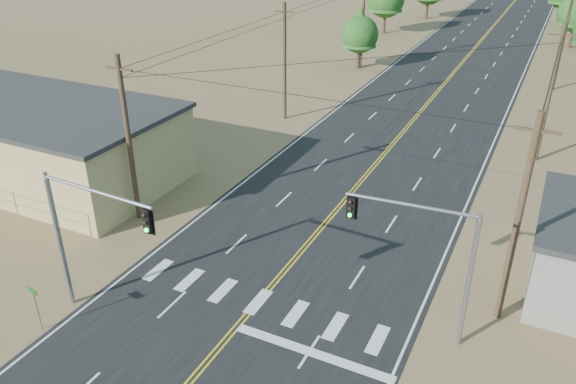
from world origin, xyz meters
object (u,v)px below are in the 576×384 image
Objects in this scene: signal_mast_left at (83,227)px; building_left at (34,140)px; street_sign at (36,303)px; signal_mast_right at (433,251)px.

building_left is at bearing 148.50° from signal_mast_left.
building_left reaches higher than street_sign.
signal_mast_left is 1.06× the size of signal_mast_right.
building_left is 17.87m from street_sign.
signal_mast_right is (28.64, -4.78, 1.91)m from building_left.
signal_mast_left is at bearing 63.08° from street_sign.
signal_mast_right reaches higher than building_left.
signal_mast_left reaches higher than street_sign.
signal_mast_left reaches higher than building_left.
signal_mast_left is at bearing -34.26° from building_left.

